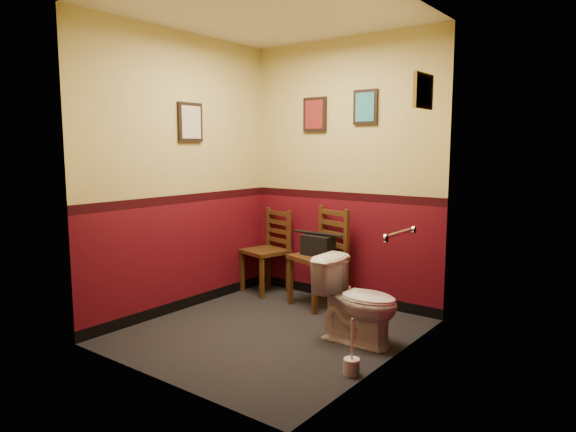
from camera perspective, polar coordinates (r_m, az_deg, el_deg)
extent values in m
cube|color=black|center=(4.62, -1.92, -12.72)|extent=(2.20, 2.40, 0.00)
cube|color=silver|center=(4.47, -2.08, 21.78)|extent=(2.20, 2.40, 0.00)
cube|color=#500A14|center=(5.33, 6.20, 4.81)|extent=(2.20, 0.00, 2.70)
cube|color=#500A14|center=(3.50, -14.51, 3.19)|extent=(2.20, 0.00, 2.70)
cube|color=#500A14|center=(5.11, -11.65, 4.58)|extent=(0.00, 2.40, 2.70)
cube|color=#500A14|center=(3.75, 11.20, 3.57)|extent=(0.00, 2.40, 2.70)
cylinder|color=silver|center=(4.03, 12.16, -1.91)|extent=(0.03, 0.50, 0.03)
cylinder|color=silver|center=(3.80, 10.84, -2.44)|extent=(0.02, 0.06, 0.06)
cylinder|color=silver|center=(4.25, 13.83, -1.48)|extent=(0.02, 0.06, 0.06)
cube|color=black|center=(5.50, 3.01, 11.18)|extent=(0.28, 0.03, 0.36)
cube|color=maroon|center=(5.49, 2.91, 11.19)|extent=(0.22, 0.01, 0.30)
cube|color=black|center=(5.20, 8.62, 11.88)|extent=(0.26, 0.03, 0.34)
cube|color=teal|center=(5.18, 8.52, 11.89)|extent=(0.20, 0.01, 0.28)
cube|color=black|center=(5.16, -10.82, 10.19)|extent=(0.03, 0.30, 0.38)
cube|color=beige|center=(5.15, -10.69, 10.20)|extent=(0.01, 0.24, 0.31)
cube|color=olive|center=(4.32, 14.81, 13.28)|extent=(0.03, 0.34, 0.28)
cube|color=beige|center=(4.32, 14.59, 13.28)|extent=(0.01, 0.28, 0.22)
imported|color=white|center=(4.32, 7.74, -9.38)|extent=(0.71, 0.41, 0.69)
cylinder|color=silver|center=(3.83, 7.08, -16.26)|extent=(0.12, 0.12, 0.12)
cylinder|color=silver|center=(3.76, 7.13, -13.59)|extent=(0.02, 0.02, 0.33)
cube|color=#3E2712|center=(5.72, -2.57, -3.93)|extent=(0.52, 0.52, 0.04)
cube|color=#3E2712|center=(5.81, -5.12, -6.10)|extent=(0.05, 0.05, 0.46)
cube|color=#3E2712|center=(6.03, -2.21, -5.59)|extent=(0.05, 0.05, 0.46)
cube|color=#3E2712|center=(5.52, -2.92, -6.82)|extent=(0.05, 0.05, 0.46)
cube|color=#3E2712|center=(5.74, 0.05, -6.24)|extent=(0.05, 0.05, 0.46)
cube|color=#3E2712|center=(5.94, -2.20, -1.24)|extent=(0.05, 0.04, 0.46)
cube|color=#3E2712|center=(5.66, 0.09, -1.69)|extent=(0.05, 0.04, 0.46)
cube|color=#3E2712|center=(5.82, -1.08, -2.71)|extent=(0.35, 0.10, 0.05)
cube|color=#3E2712|center=(5.80, -1.08, -1.71)|extent=(0.35, 0.10, 0.05)
cube|color=#3E2712|center=(5.79, -1.08, -0.71)|extent=(0.35, 0.10, 0.05)
cube|color=#3E2712|center=(5.77, -1.09, 0.30)|extent=(0.35, 0.10, 0.05)
cube|color=#3E2712|center=(5.22, 3.33, -4.63)|extent=(0.58, 0.58, 0.04)
cube|color=#3E2712|center=(5.32, 0.26, -7.16)|extent=(0.06, 0.06, 0.50)
cube|color=#3E2712|center=(5.55, 3.63, -6.54)|extent=(0.06, 0.06, 0.50)
cube|color=#3E2712|center=(5.01, 2.96, -8.10)|extent=(0.06, 0.06, 0.50)
cube|color=#3E2712|center=(5.26, 6.40, -7.38)|extent=(0.06, 0.06, 0.50)
cube|color=#3E2712|center=(5.46, 3.72, -1.44)|extent=(0.05, 0.05, 0.50)
cube|color=#3E2712|center=(5.16, 6.52, -2.00)|extent=(0.05, 0.05, 0.50)
cube|color=#3E2712|center=(5.33, 5.06, -3.19)|extent=(0.37, 0.14, 0.05)
cube|color=#3E2712|center=(5.31, 5.08, -2.01)|extent=(0.37, 0.14, 0.05)
cube|color=#3E2712|center=(5.29, 5.09, -0.83)|extent=(0.37, 0.14, 0.05)
cube|color=#3E2712|center=(5.28, 5.11, 0.37)|extent=(0.37, 0.14, 0.05)
cube|color=black|center=(5.20, 3.34, -3.29)|extent=(0.33, 0.17, 0.20)
cylinder|color=black|center=(5.18, 3.35, -1.96)|extent=(0.29, 0.03, 0.03)
cylinder|color=silver|center=(5.40, 5.93, -9.18)|extent=(0.11, 0.11, 0.10)
cylinder|color=silver|center=(5.35, 7.03, -9.38)|extent=(0.11, 0.11, 0.10)
cylinder|color=silver|center=(5.34, 6.44, -8.29)|extent=(0.11, 0.11, 0.10)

